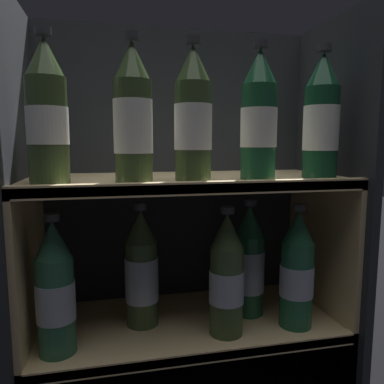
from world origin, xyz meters
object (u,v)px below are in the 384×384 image
object	(u,v)px
bottle_lower_front_2	(297,272)
bottle_lower_back_0	(142,271)
bottle_lower_front_0	(55,292)
bottle_lower_front_1	(226,278)
bottle_upper_front_0	(47,115)
bottle_upper_front_3	(259,119)
bottle_upper_front_2	(193,118)
bottle_lower_back_1	(249,264)
bottle_upper_front_1	(133,117)
bottle_upper_front_4	(321,120)

from	to	relation	value
bottle_lower_front_2	bottle_lower_back_0	bearing A→B (deg)	166.26
bottle_lower_front_0	bottle_lower_front_1	world-z (taller)	same
bottle_lower_front_0	bottle_lower_front_1	xyz separation A→B (m)	(0.35, 0.00, 0.00)
bottle_upper_front_0	bottle_upper_front_3	xyz separation A→B (m)	(0.42, 0.00, -0.00)
bottle_upper_front_2	bottle_lower_back_1	xyz separation A→B (m)	(0.16, 0.08, -0.34)
bottle_upper_front_0	bottle_lower_back_1	world-z (taller)	bottle_upper_front_0
bottle_upper_front_1	bottle_lower_back_0	bearing A→B (deg)	77.96
bottle_upper_front_3	bottle_lower_front_1	world-z (taller)	bottle_upper_front_3
bottle_upper_front_2	bottle_lower_front_1	size ratio (longest dim) A/B	1.00
bottle_lower_front_2	bottle_upper_front_4	bearing A→B (deg)	0.00
bottle_upper_front_2	bottle_lower_front_1	xyz separation A→B (m)	(0.07, 0.00, -0.34)
bottle_upper_front_0	bottle_lower_back_1	bearing A→B (deg)	10.91
bottle_upper_front_1	bottle_lower_front_1	xyz separation A→B (m)	(0.19, 0.00, -0.34)
bottle_upper_front_2	bottle_lower_back_1	bearing A→B (deg)	27.97
bottle_lower_back_1	bottle_upper_front_3	bearing A→B (deg)	-101.49
bottle_upper_front_3	bottle_upper_front_4	size ratio (longest dim) A/B	1.00
bottle_upper_front_3	bottle_upper_front_4	bearing A→B (deg)	0.00
bottle_upper_front_4	bottle_lower_back_0	bearing A→B (deg)	167.78
bottle_upper_front_1	bottle_lower_front_1	size ratio (longest dim) A/B	1.00
bottle_lower_back_1	bottle_upper_front_0	bearing A→B (deg)	-169.09
bottle_upper_front_2	bottle_lower_front_0	bearing A→B (deg)	180.00
bottle_upper_front_2	bottle_upper_front_4	xyz separation A→B (m)	(0.28, 0.00, -0.00)
bottle_upper_front_2	bottle_lower_front_1	distance (m)	0.35
bottle_lower_front_0	bottle_lower_front_1	distance (m)	0.35
bottle_lower_back_0	bottle_lower_front_2	bearing A→B (deg)	-13.74
bottle_lower_front_1	bottle_lower_back_1	xyz separation A→B (m)	(0.08, 0.08, -0.00)
bottle_upper_front_1	bottle_upper_front_3	world-z (taller)	same
bottle_upper_front_2	bottle_lower_back_0	distance (m)	0.37
bottle_upper_front_4	bottle_lower_front_2	size ratio (longest dim) A/B	1.00
bottle_upper_front_1	bottle_lower_back_1	bearing A→B (deg)	16.81
bottle_upper_front_3	bottle_lower_front_1	distance (m)	0.35
bottle_upper_front_1	bottle_lower_front_2	world-z (taller)	bottle_upper_front_1
bottle_upper_front_3	bottle_lower_front_1	xyz separation A→B (m)	(-0.07, 0.00, -0.34)
bottle_upper_front_1	bottle_lower_back_1	size ratio (longest dim) A/B	1.00
bottle_upper_front_0	bottle_lower_front_1	distance (m)	0.49
bottle_upper_front_4	bottle_lower_back_0	size ratio (longest dim) A/B	1.00
bottle_lower_front_1	bottle_lower_front_2	distance (m)	0.17
bottle_lower_front_2	bottle_lower_front_0	bearing A→B (deg)	180.00
bottle_lower_back_0	bottle_lower_back_1	bearing A→B (deg)	0.00
bottle_upper_front_3	bottle_lower_back_0	xyz separation A→B (m)	(-0.24, 0.08, -0.34)
bottle_upper_front_0	bottle_upper_front_1	xyz separation A→B (m)	(0.16, -0.00, -0.00)
bottle_upper_front_3	bottle_lower_front_0	xyz separation A→B (m)	(-0.42, 0.00, -0.34)
bottle_lower_front_0	bottle_upper_front_0	bearing A→B (deg)	0.00
bottle_lower_front_2	bottle_upper_front_3	bearing A→B (deg)	180.00
bottle_lower_back_1	bottle_upper_front_1	bearing A→B (deg)	-163.19
bottle_lower_front_1	bottle_lower_front_2	world-z (taller)	same
bottle_upper_front_4	bottle_lower_front_2	world-z (taller)	bottle_upper_front_4
bottle_upper_front_1	bottle_upper_front_3	distance (m)	0.26
bottle_lower_back_0	bottle_upper_front_1	bearing A→B (deg)	-102.04
bottle_upper_front_3	bottle_lower_back_0	distance (m)	0.43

